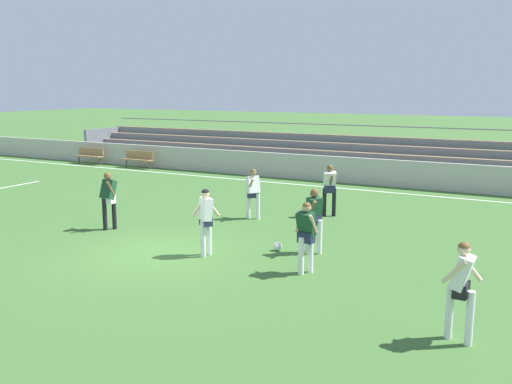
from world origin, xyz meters
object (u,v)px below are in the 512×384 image
(player_white_wide_right, at_px, (206,216))
(bleacher_stand, at_px, (307,152))
(player_dark_trailing_run, at_px, (314,215))
(player_white_dropping_back, at_px, (462,283))
(player_dark_overlapping, at_px, (306,231))
(soccer_ball, at_px, (278,247))
(bench_near_wall_gap, at_px, (138,158))
(player_white_deep_cover, at_px, (330,186))
(bench_far_right, at_px, (90,154))
(player_dark_challenging, at_px, (109,195))
(player_white_on_ball, at_px, (253,189))

(player_white_wide_right, bearing_deg, bleacher_stand, 103.28)
(bleacher_stand, height_order, player_dark_trailing_run, bleacher_stand)
(player_dark_trailing_run, distance_m, player_white_dropping_back, 5.39)
(player_white_wide_right, xyz_separation_m, player_dark_overlapping, (2.74, -0.09, -0.04))
(player_white_wide_right, height_order, soccer_ball, player_white_wide_right)
(bench_near_wall_gap, bearing_deg, player_dark_overlapping, -38.90)
(bench_near_wall_gap, xyz_separation_m, player_white_deep_cover, (12.92, -5.99, 0.48))
(player_dark_trailing_run, bearing_deg, player_white_wide_right, -147.34)
(soccer_ball, bearing_deg, bench_far_right, 148.01)
(player_white_deep_cover, distance_m, player_dark_overlapping, 5.89)
(player_dark_trailing_run, bearing_deg, bleacher_stand, 113.35)
(player_white_deep_cover, distance_m, player_dark_challenging, 6.99)
(bench_near_wall_gap, relative_size, soccer_ball, 8.18)
(bench_far_right, relative_size, player_dark_overlapping, 1.09)
(soccer_ball, bearing_deg, player_white_dropping_back, -34.20)
(bench_far_right, height_order, player_dark_trailing_run, player_dark_trailing_run)
(bench_near_wall_gap, height_order, player_white_wide_right, player_white_wide_right)
(player_dark_trailing_run, height_order, soccer_ball, player_dark_trailing_run)
(player_dark_challenging, relative_size, player_white_on_ball, 1.06)
(player_dark_overlapping, bearing_deg, soccer_ball, 135.30)
(bench_near_wall_gap, height_order, player_dark_trailing_run, player_dark_trailing_run)
(bench_far_right, distance_m, player_white_deep_cover, 17.43)
(player_white_deep_cover, distance_m, player_white_dropping_back, 9.26)
(player_dark_trailing_run, relative_size, player_white_dropping_back, 0.97)
(player_white_deep_cover, relative_size, player_white_on_ball, 1.06)
(player_white_on_ball, bearing_deg, bleacher_stand, 103.79)
(player_dark_overlapping, bearing_deg, bench_far_right, 146.90)
(player_dark_challenging, height_order, player_dark_overlapping, player_dark_challenging)
(player_dark_challenging, distance_m, player_white_dropping_back, 10.73)
(player_dark_challenging, distance_m, soccer_ball, 5.47)
(bleacher_stand, xyz_separation_m, bench_far_right, (-11.64, -3.37, -0.41))
(player_white_on_ball, bearing_deg, player_white_wide_right, -78.06)
(player_white_wide_right, relative_size, player_white_deep_cover, 1.00)
(player_dark_trailing_run, bearing_deg, bench_far_right, 149.92)
(player_white_wide_right, xyz_separation_m, player_dark_trailing_run, (2.29, 1.47, -0.03))
(player_dark_trailing_run, xyz_separation_m, player_dark_challenging, (-6.28, -0.58, 0.04))
(player_white_on_ball, bearing_deg, soccer_ball, -51.96)
(player_dark_trailing_run, xyz_separation_m, soccer_ball, (-0.89, -0.24, -0.88))
(player_white_deep_cover, distance_m, soccer_ball, 4.46)
(player_white_wide_right, relative_size, player_dark_trailing_run, 1.02)
(bench_near_wall_gap, distance_m, player_white_on_ball, 13.17)
(player_white_wide_right, height_order, player_white_deep_cover, player_white_deep_cover)
(bench_far_right, height_order, player_dark_challenging, player_dark_challenging)
(player_white_deep_cover, xyz_separation_m, player_dark_overlapping, (1.56, -5.69, -0.04))
(bleacher_stand, xyz_separation_m, player_dark_trailing_run, (5.82, -13.49, 0.04))
(player_dark_trailing_run, bearing_deg, player_white_deep_cover, 105.07)
(bleacher_stand, height_order, player_white_deep_cover, bleacher_stand)
(player_white_deep_cover, relative_size, player_dark_challenging, 0.99)
(bleacher_stand, xyz_separation_m, bench_near_wall_gap, (-8.21, -3.37, -0.41))
(player_white_dropping_back, distance_m, soccer_ball, 6.02)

